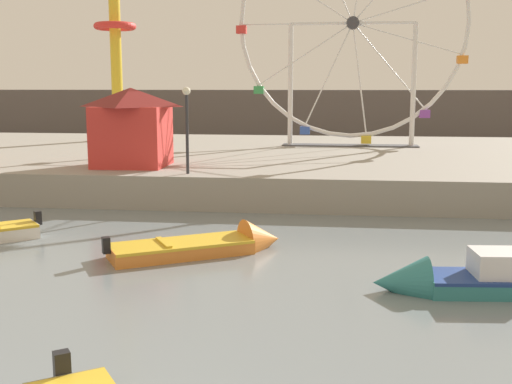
{
  "coord_description": "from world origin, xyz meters",
  "views": [
    {
      "loc": [
        3.37,
        -5.52,
        4.74
      ],
      "look_at": [
        1.19,
        12.33,
        1.73
      ],
      "focal_mm": 44.6,
      "sensor_mm": 36.0,
      "label": 1
    }
  ],
  "objects_px": {
    "motorboat_orange_hull": "(215,245)",
    "ferris_wheel_white_frame": "(353,27)",
    "motorboat_teal_painted": "(481,280)",
    "promenade_lamp_near": "(187,116)",
    "carnival_booth_red_striped": "(132,126)",
    "drop_tower_yellow_tower": "(115,34)"
  },
  "relations": [
    {
      "from": "motorboat_orange_hull",
      "to": "drop_tower_yellow_tower",
      "type": "height_order",
      "value": "drop_tower_yellow_tower"
    },
    {
      "from": "promenade_lamp_near",
      "to": "drop_tower_yellow_tower",
      "type": "bearing_deg",
      "value": 117.81
    },
    {
      "from": "ferris_wheel_white_frame",
      "to": "promenade_lamp_near",
      "type": "bearing_deg",
      "value": -117.83
    },
    {
      "from": "motorboat_teal_painted",
      "to": "ferris_wheel_white_frame",
      "type": "relative_size",
      "value": 0.46
    },
    {
      "from": "motorboat_teal_painted",
      "to": "motorboat_orange_hull",
      "type": "bearing_deg",
      "value": -27.65
    },
    {
      "from": "carnival_booth_red_striped",
      "to": "promenade_lamp_near",
      "type": "relative_size",
      "value": 0.99
    },
    {
      "from": "motorboat_teal_painted",
      "to": "promenade_lamp_near",
      "type": "distance_m",
      "value": 13.61
    },
    {
      "from": "motorboat_orange_hull",
      "to": "ferris_wheel_white_frame",
      "type": "bearing_deg",
      "value": 46.98
    },
    {
      "from": "motorboat_orange_hull",
      "to": "motorboat_teal_painted",
      "type": "height_order",
      "value": "motorboat_teal_painted"
    },
    {
      "from": "motorboat_teal_painted",
      "to": "promenade_lamp_near",
      "type": "relative_size",
      "value": 1.81
    },
    {
      "from": "motorboat_teal_painted",
      "to": "promenade_lamp_near",
      "type": "xyz_separation_m",
      "value": [
        -9.13,
        9.56,
        3.29
      ]
    },
    {
      "from": "carnival_booth_red_striped",
      "to": "motorboat_orange_hull",
      "type": "bearing_deg",
      "value": -60.24
    },
    {
      "from": "motorboat_orange_hull",
      "to": "ferris_wheel_white_frame",
      "type": "height_order",
      "value": "ferris_wheel_white_frame"
    },
    {
      "from": "motorboat_teal_painted",
      "to": "drop_tower_yellow_tower",
      "type": "height_order",
      "value": "drop_tower_yellow_tower"
    },
    {
      "from": "promenade_lamp_near",
      "to": "motorboat_orange_hull",
      "type": "bearing_deg",
      "value": -70.76
    },
    {
      "from": "motorboat_teal_painted",
      "to": "ferris_wheel_white_frame",
      "type": "distance_m",
      "value": 23.51
    },
    {
      "from": "motorboat_orange_hull",
      "to": "carnival_booth_red_striped",
      "type": "height_order",
      "value": "carnival_booth_red_striped"
    },
    {
      "from": "motorboat_teal_painted",
      "to": "ferris_wheel_white_frame",
      "type": "bearing_deg",
      "value": -88.45
    },
    {
      "from": "motorboat_teal_painted",
      "to": "promenade_lamp_near",
      "type": "height_order",
      "value": "promenade_lamp_near"
    },
    {
      "from": "motorboat_orange_hull",
      "to": "drop_tower_yellow_tower",
      "type": "distance_m",
      "value": 25.57
    },
    {
      "from": "motorboat_teal_painted",
      "to": "drop_tower_yellow_tower",
      "type": "relative_size",
      "value": 0.4
    },
    {
      "from": "promenade_lamp_near",
      "to": "carnival_booth_red_striped",
      "type": "bearing_deg",
      "value": 144.49
    }
  ]
}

